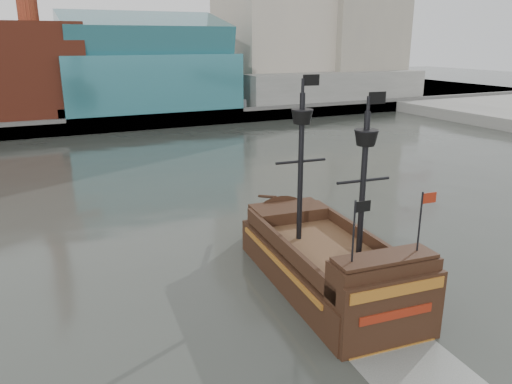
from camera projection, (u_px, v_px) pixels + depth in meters
ground at (295, 326)px, 26.05m from camera, size 400.00×400.00×0.00m
promenade_far at (77, 106)px, 105.08m from camera, size 220.00×60.00×2.00m
seawall at (100, 125)px, 79.56m from camera, size 220.00×1.00×2.60m
crane_a at (407, 20)px, 123.65m from camera, size 22.50×4.00×32.25m
crane_b at (408, 35)px, 137.28m from camera, size 19.10×4.00×26.25m
pirate_ship at (327, 269)px, 29.85m from camera, size 6.95×18.27×13.37m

